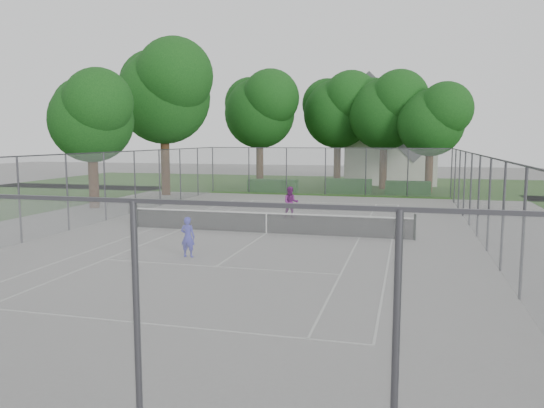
% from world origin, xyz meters
% --- Properties ---
extents(ground, '(120.00, 120.00, 0.00)m').
position_xyz_m(ground, '(0.00, 0.00, 0.00)').
color(ground, slate).
rests_on(ground, ground).
extents(grass_far, '(60.00, 20.00, 0.00)m').
position_xyz_m(grass_far, '(0.00, 26.00, 0.00)').
color(grass_far, '#224915').
rests_on(grass_far, ground).
extents(court_markings, '(11.03, 23.83, 0.01)m').
position_xyz_m(court_markings, '(0.00, 0.00, 0.01)').
color(court_markings, beige).
rests_on(court_markings, ground).
extents(tennis_net, '(12.87, 0.10, 1.10)m').
position_xyz_m(tennis_net, '(0.00, 0.00, 0.51)').
color(tennis_net, black).
rests_on(tennis_net, ground).
extents(perimeter_fence, '(18.08, 34.08, 3.52)m').
position_xyz_m(perimeter_fence, '(0.00, 0.00, 1.81)').
color(perimeter_fence, '#38383D').
rests_on(perimeter_fence, ground).
extents(tree_far_left, '(6.95, 6.35, 10.00)m').
position_xyz_m(tree_far_left, '(-6.48, 22.06, 6.87)').
color(tree_far_left, '#362013').
rests_on(tree_far_left, ground).
extents(tree_far_midleft, '(6.95, 6.34, 9.99)m').
position_xyz_m(tree_far_midleft, '(-0.05, 24.65, 6.86)').
color(tree_far_midleft, '#362013').
rests_on(tree_far_midleft, ground).
extents(tree_far_midright, '(6.75, 6.16, 9.70)m').
position_xyz_m(tree_far_midright, '(4.06, 22.65, 6.66)').
color(tree_far_midright, '#362013').
rests_on(tree_far_midright, ground).
extents(tree_far_right, '(5.87, 5.36, 8.44)m').
position_xyz_m(tree_far_right, '(7.66, 20.40, 5.80)').
color(tree_far_right, '#362013').
rests_on(tree_far_right, ground).
extents(tree_side_back, '(7.88, 7.19, 11.32)m').
position_xyz_m(tree_side_back, '(-11.43, 13.73, 7.78)').
color(tree_side_back, '#362013').
rests_on(tree_side_back, ground).
extents(tree_side_front, '(5.75, 5.25, 8.27)m').
position_xyz_m(tree_side_front, '(-12.37, 5.79, 5.68)').
color(tree_side_front, '#362013').
rests_on(tree_side_front, ground).
extents(hedge_left, '(3.90, 1.17, 0.97)m').
position_xyz_m(hedge_left, '(-4.31, 17.92, 0.49)').
color(hedge_left, '#174817').
rests_on(hedge_left, ground).
extents(hedge_mid, '(3.52, 1.01, 1.11)m').
position_xyz_m(hedge_mid, '(1.60, 18.33, 0.55)').
color(hedge_mid, '#174817').
rests_on(hedge_mid, ground).
extents(hedge_right, '(3.32, 1.22, 1.00)m').
position_xyz_m(hedge_right, '(6.05, 18.59, 0.50)').
color(hedge_right, '#174817').
rests_on(hedge_right, ground).
extents(house, '(8.09, 6.27, 10.08)m').
position_xyz_m(house, '(4.44, 28.54, 4.06)').
color(house, silver).
rests_on(house, ground).
extents(girl_player, '(0.54, 0.36, 1.45)m').
position_xyz_m(girl_player, '(-1.47, -5.27, 0.73)').
color(girl_player, '#3030B4').
rests_on(girl_player, ground).
extents(woman_player, '(0.95, 0.82, 1.68)m').
position_xyz_m(woman_player, '(0.08, 4.64, 0.84)').
color(woman_player, '#742673').
rests_on(woman_player, ground).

